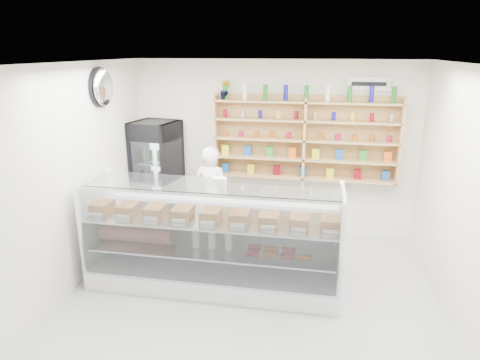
# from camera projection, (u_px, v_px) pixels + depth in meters

# --- Properties ---
(room) EXTENTS (5.00, 5.00, 5.00)m
(room) POSITION_uv_depth(u_px,v_px,m) (247.00, 201.00, 4.54)
(room) COLOR silver
(room) RESTS_ON ground
(display_counter) EXTENTS (3.17, 0.95, 1.38)m
(display_counter) POSITION_uv_depth(u_px,v_px,m) (214.00, 258.00, 5.50)
(display_counter) COLOR white
(display_counter) RESTS_ON floor
(shop_worker) EXTENTS (0.63, 0.48, 1.56)m
(shop_worker) POSITION_uv_depth(u_px,v_px,m) (211.00, 195.00, 6.59)
(shop_worker) COLOR white
(shop_worker) RESTS_ON floor
(drinks_cooler) EXTENTS (0.77, 0.76, 1.85)m
(drinks_cooler) POSITION_uv_depth(u_px,v_px,m) (158.00, 177.00, 7.01)
(drinks_cooler) COLOR black
(drinks_cooler) RESTS_ON floor
(wall_shelving) EXTENTS (2.84, 0.28, 1.33)m
(wall_shelving) POSITION_uv_depth(u_px,v_px,m) (304.00, 140.00, 6.60)
(wall_shelving) COLOR tan
(wall_shelving) RESTS_ON back_wall
(potted_plant) EXTENTS (0.18, 0.16, 0.30)m
(potted_plant) POSITION_uv_depth(u_px,v_px,m) (225.00, 90.00, 6.59)
(potted_plant) COLOR #1E6626
(potted_plant) RESTS_ON wall_shelving
(security_mirror) EXTENTS (0.15, 0.50, 0.50)m
(security_mirror) POSITION_uv_depth(u_px,v_px,m) (103.00, 87.00, 5.74)
(security_mirror) COLOR silver
(security_mirror) RESTS_ON left_wall
(wall_sign) EXTENTS (0.62, 0.03, 0.20)m
(wall_sign) POSITION_uv_depth(u_px,v_px,m) (369.00, 84.00, 6.31)
(wall_sign) COLOR white
(wall_sign) RESTS_ON back_wall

